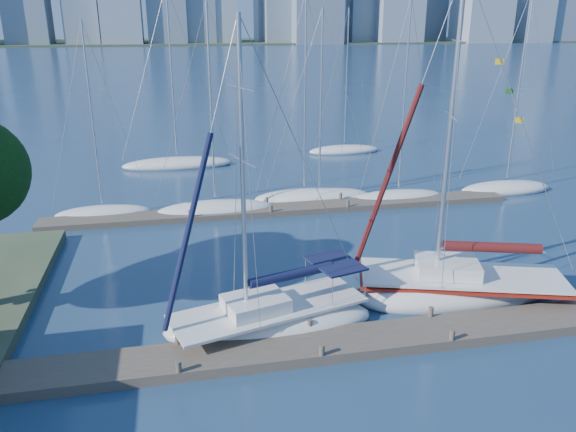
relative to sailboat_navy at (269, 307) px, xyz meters
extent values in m
plane|color=#17314A|center=(1.40, -1.93, -0.96)|extent=(700.00, 700.00, 0.00)
cube|color=#4C4137|center=(1.40, -1.93, -0.76)|extent=(26.00, 2.00, 0.40)
cube|color=#4C4137|center=(3.40, 14.07, -0.78)|extent=(30.00, 1.80, 0.36)
cube|color=#38472D|center=(1.40, 318.07, -0.96)|extent=(800.00, 100.00, 1.50)
ellipsoid|color=silver|center=(0.00, 0.00, -0.72)|extent=(8.78, 4.89, 1.47)
cube|color=silver|center=(0.00, 0.00, -0.03)|extent=(8.13, 4.51, 0.12)
cube|color=silver|center=(-0.56, -0.16, 0.31)|extent=(2.74, 2.35, 0.54)
cylinder|color=silver|center=(-0.94, -0.26, 5.48)|extent=(0.18, 0.18, 10.92)
cylinder|color=silver|center=(0.97, 0.27, 1.09)|extent=(3.84, 1.16, 0.10)
cylinder|color=#0F1834|center=(0.97, 0.27, 1.19)|extent=(3.61, 1.36, 0.39)
cube|color=#0F1834|center=(2.90, 0.81, 1.29)|extent=(2.32, 2.71, 0.08)
ellipsoid|color=silver|center=(8.77, 0.99, -0.68)|extent=(9.91, 5.73, 1.65)
cube|color=silver|center=(8.77, 0.99, 0.09)|extent=(9.18, 5.29, 0.13)
cube|color=silver|center=(8.14, 1.19, 0.47)|extent=(3.12, 2.70, 0.61)
cylinder|color=silver|center=(7.72, 1.32, 6.42)|extent=(0.20, 0.20, 12.55)
cylinder|color=silver|center=(9.85, 0.66, 1.35)|extent=(4.30, 1.42, 0.11)
cylinder|color=#4B1410|center=(9.85, 0.66, 1.46)|extent=(4.05, 1.63, 0.44)
cube|color=maroon|center=(8.77, 0.99, -0.10)|extent=(9.40, 5.47, 0.11)
ellipsoid|color=silver|center=(-7.91, 15.51, -0.78)|extent=(6.15, 3.38, 0.99)
cylinder|color=silver|center=(-7.91, 15.51, 5.35)|extent=(0.11, 0.11, 10.82)
ellipsoid|color=silver|center=(-0.94, 14.68, -0.74)|extent=(7.86, 4.22, 1.21)
cylinder|color=silver|center=(-0.94, 14.68, 5.94)|extent=(0.13, 0.13, 11.59)
ellipsoid|color=silver|center=(5.24, 16.35, -0.76)|extent=(7.11, 3.15, 1.08)
cylinder|color=silver|center=(5.24, 16.35, 6.20)|extent=(0.12, 0.12, 12.34)
ellipsoid|color=silver|center=(6.23, 16.04, -0.76)|extent=(7.42, 3.27, 1.12)
cylinder|color=silver|center=(6.23, 16.04, 5.75)|extent=(0.12, 0.12, 11.39)
ellipsoid|color=silver|center=(11.53, 15.00, -0.78)|extent=(6.68, 3.61, 1.00)
cylinder|color=silver|center=(11.53, 15.00, 6.04)|extent=(0.11, 0.11, 12.18)
ellipsoid|color=silver|center=(19.85, 15.27, -0.75)|extent=(7.13, 3.61, 1.14)
cylinder|color=silver|center=(19.85, 15.27, 6.32)|extent=(0.12, 0.12, 12.49)
ellipsoid|color=silver|center=(-3.09, 27.36, -0.74)|extent=(9.42, 5.07, 1.24)
cylinder|color=silver|center=(-3.09, 27.36, 6.70)|extent=(0.14, 0.14, 13.08)
ellipsoid|color=silver|center=(12.22, 29.78, -0.77)|extent=(6.99, 4.23, 1.03)
cylinder|color=silver|center=(12.22, 29.78, 5.85)|extent=(0.11, 0.11, 11.74)
cube|color=gray|center=(-46.14, 307.50, 19.66)|extent=(14.49, 17.61, 41.24)
cube|color=#808FA5|center=(-24.54, 283.00, 19.58)|extent=(19.28, 19.81, 41.08)
cube|color=slate|center=(-2.81, 284.75, 19.49)|extent=(19.07, 16.86, 40.91)
cube|color=gray|center=(165.49, 277.01, 17.47)|extent=(25.67, 23.94, 36.86)
cube|color=#808FA5|center=(195.90, 277.13, 17.25)|extent=(15.79, 21.38, 36.42)
camera|label=1|loc=(-3.23, -19.42, 10.68)|focal=35.00mm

